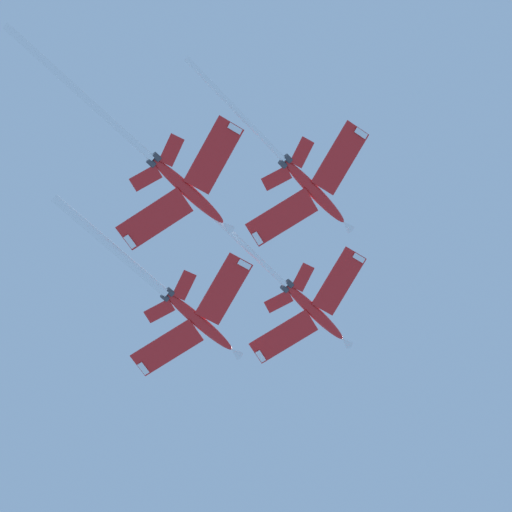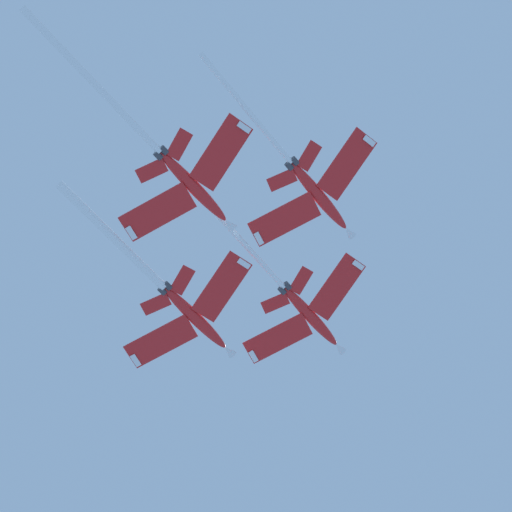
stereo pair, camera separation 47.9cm
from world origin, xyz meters
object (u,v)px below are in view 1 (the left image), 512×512
Objects in this scene: jet_left_wing at (173,299)px; jet_right_wing at (302,179)px; jet_lead at (303,301)px; jet_slot at (161,167)px.

jet_right_wing is at bearing 118.23° from jet_left_wing.
jet_lead is 0.94× the size of jet_left_wing.
jet_lead is at bearing -154.04° from jet_slot.
jet_left_wing reaches higher than jet_slot.
jet_lead is at bearing -110.23° from jet_right_wing.
jet_slot is at bearing 25.96° from jet_lead.
jet_left_wing is (16.19, -4.53, -5.71)m from jet_lead.
jet_slot is at bearing -14.47° from jet_right_wing.
jet_lead reaches higher than jet_left_wing.
jet_right_wing is at bearing 69.77° from jet_lead.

